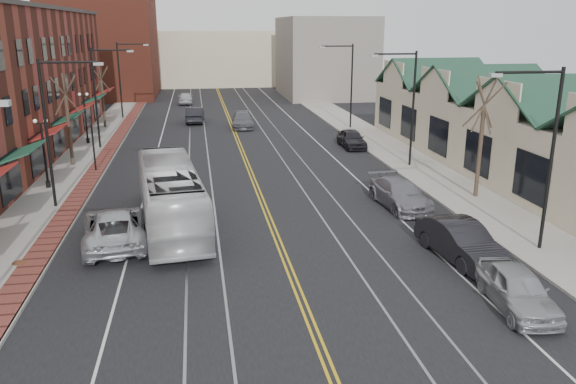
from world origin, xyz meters
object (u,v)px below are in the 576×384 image
object	(u,v)px
transit_bus	(170,196)
parked_car_d	(352,139)
parked_suv	(115,227)
parked_car_c	(400,194)
parked_car_b	(461,241)
parked_car_a	(517,289)

from	to	relation	value
transit_bus	parked_car_d	distance (m)	22.29
parked_suv	parked_car_c	distance (m)	15.35
transit_bus	parked_car_b	xyz separation A→B (m)	(12.50, -6.36, -0.77)
parked_car_d	parked_car_b	bearing A→B (deg)	-94.31
parked_car_a	parked_car_d	distance (m)	28.06
transit_bus	parked_car_c	distance (m)	12.58
transit_bus	parked_suv	distance (m)	3.35
parked_car_a	parked_car_d	size ratio (longest dim) A/B	1.00
transit_bus	parked_suv	size ratio (longest dim) A/B	1.92
parked_car_a	parked_car_c	world-z (taller)	parked_car_c
parked_car_a	parked_car_c	distance (m)	11.98
transit_bus	parked_car_d	size ratio (longest dim) A/B	2.63
parked_suv	transit_bus	bearing A→B (deg)	-147.88
parked_car_a	parked_car_b	size ratio (longest dim) A/B	0.87
parked_car_b	transit_bus	bearing A→B (deg)	146.07
parked_car_a	parked_car_d	xyz separation A→B (m)	(1.68, 28.01, 0.00)
parked_car_b	parked_car_c	bearing A→B (deg)	83.02
transit_bus	parked_car_b	distance (m)	14.04
parked_car_b	parked_car_a	bearing A→B (deg)	-96.98
parked_suv	parked_car_a	xyz separation A→B (m)	(15.00, -8.74, -0.09)
parked_car_a	parked_car_b	xyz separation A→B (m)	(0.00, 4.48, 0.09)
parked_car_a	parked_car_b	world-z (taller)	parked_car_b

